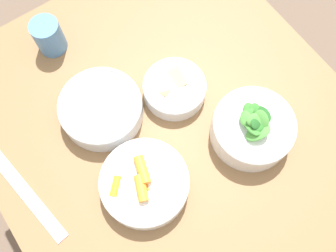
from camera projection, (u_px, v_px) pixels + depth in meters
The scene contains 8 objects.
ground_plane at pixel (178, 199), 1.56m from camera, with size 10.00×10.00×0.00m, color brown.
dining_table at pixel (184, 161), 0.97m from camera, with size 1.08×0.83×0.74m.
bowl_carrots at pixel (144, 183), 0.80m from camera, with size 0.19×0.19×0.07m.
bowl_greens at pixel (253, 128), 0.83m from camera, with size 0.18×0.18×0.11m.
bowl_beans_hotdog at pixel (102, 109), 0.86m from camera, with size 0.19×0.19×0.06m.
bowl_cookies at pixel (174, 88), 0.88m from camera, with size 0.15×0.15×0.05m.
ruler at pixel (26, 193), 0.82m from camera, with size 0.27×0.07×0.00m.
cup at pixel (49, 36), 0.91m from camera, with size 0.07×0.07×0.09m.
Camera 1 is at (-0.18, 0.18, 1.57)m, focal length 40.00 mm.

